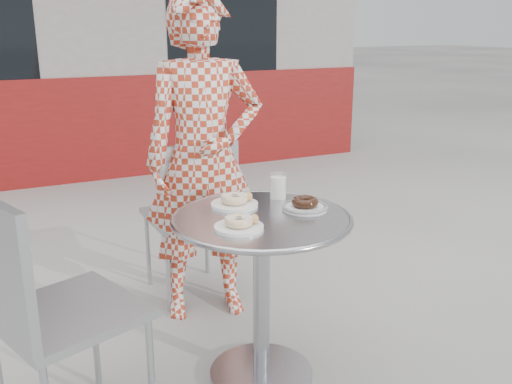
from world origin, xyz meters
name	(u,v)px	position (x,y,z in m)	size (l,w,h in m)	color
ground	(251,377)	(0.00, 0.00, 0.00)	(60.00, 60.00, 0.00)	#A8A5A0
storefront	(54,23)	(0.00, 5.56, 1.49)	(6.02, 4.55, 3.00)	gray
bistro_table	(262,258)	(0.04, -0.01, 0.56)	(0.73, 0.73, 0.74)	#B7B7BB
chair_far	(189,247)	(0.04, 0.90, 0.28)	(0.44, 0.44, 0.90)	#A2A5AA
chair_left	(70,363)	(-0.74, -0.03, 0.30)	(0.60, 0.59, 0.97)	#A2A5AA
seated_person	(204,160)	(0.06, 0.67, 0.82)	(0.60, 0.39, 1.65)	#AC311A
plate_far	(235,201)	(0.00, 0.15, 0.76)	(0.20, 0.20, 0.05)	white
plate_near	(240,224)	(-0.09, -0.11, 0.76)	(0.19, 0.19, 0.05)	white
plate_checker	(305,205)	(0.25, -0.01, 0.75)	(0.19, 0.19, 0.05)	white
milk_cup	(278,186)	(0.22, 0.17, 0.79)	(0.07, 0.07, 0.12)	white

